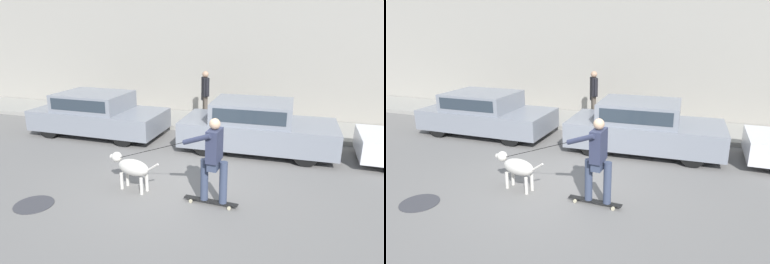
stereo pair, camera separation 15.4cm
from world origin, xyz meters
TOP-DOWN VIEW (x-y plane):
  - ground_plane at (0.00, 0.00)m, footprint 36.00×36.00m
  - back_wall at (0.00, 6.29)m, footprint 32.00×0.30m
  - sidewalk_curb at (0.00, 5.01)m, footprint 30.00×2.21m
  - parked_car_0 at (-3.71, 2.78)m, footprint 4.08×1.87m
  - parked_car_1 at (1.19, 2.78)m, footprint 4.10×1.91m
  - dog at (-0.90, -0.41)m, footprint 1.20×0.47m
  - skateboarder at (0.84, -0.54)m, footprint 2.62×0.61m
  - pedestrian_with_bag at (-0.86, 4.98)m, footprint 0.40×0.58m
  - manhole_cover at (-2.39, -1.58)m, footprint 0.73×0.73m
  - fire_hydrant at (-5.97, 3.65)m, footprint 0.18×0.18m

SIDE VIEW (x-z plane):
  - ground_plane at x=0.00m, z-range 0.00..0.00m
  - manhole_cover at x=-2.39m, z-range 0.00..0.01m
  - sidewalk_curb at x=0.00m, z-range 0.00..0.13m
  - fire_hydrant at x=-5.97m, z-range 0.02..0.82m
  - dog at x=-0.90m, z-range 0.12..0.87m
  - parked_car_0 at x=-3.71m, z-range -0.02..1.30m
  - parked_car_1 at x=1.19m, z-range -0.03..1.34m
  - skateboarder at x=0.84m, z-range 0.12..1.81m
  - pedestrian_with_bag at x=-0.86m, z-range 0.24..1.94m
  - back_wall at x=0.00m, z-range 0.00..5.98m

